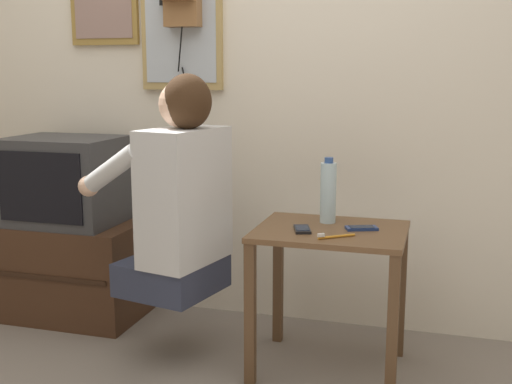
{
  "coord_description": "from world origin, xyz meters",
  "views": [
    {
      "loc": [
        0.86,
        -1.82,
        1.21
      ],
      "look_at": [
        0.15,
        0.59,
        0.74
      ],
      "focal_mm": 45.0,
      "sensor_mm": 36.0,
      "label": 1
    }
  ],
  "objects_px": {
    "cell_phone_spare": "(362,228)",
    "water_bottle": "(328,192)",
    "toothbrush": "(333,236)",
    "cell_phone_held": "(302,229)",
    "television": "(65,180)",
    "person": "(179,196)",
    "wall_mirror": "(181,16)"
  },
  "relations": [
    {
      "from": "person",
      "to": "water_bottle",
      "type": "relative_size",
      "value": 3.36
    },
    {
      "from": "television",
      "to": "cell_phone_spare",
      "type": "distance_m",
      "value": 1.49
    },
    {
      "from": "person",
      "to": "cell_phone_held",
      "type": "xyz_separation_m",
      "value": [
        0.52,
        0.01,
        -0.11
      ]
    },
    {
      "from": "cell_phone_held",
      "to": "cell_phone_spare",
      "type": "height_order",
      "value": "same"
    },
    {
      "from": "television",
      "to": "cell_phone_held",
      "type": "distance_m",
      "value": 1.28
    },
    {
      "from": "television",
      "to": "water_bottle",
      "type": "distance_m",
      "value": 1.32
    },
    {
      "from": "television",
      "to": "toothbrush",
      "type": "height_order",
      "value": "television"
    },
    {
      "from": "toothbrush",
      "to": "person",
      "type": "bearing_deg",
      "value": 47.3
    },
    {
      "from": "wall_mirror",
      "to": "cell_phone_held",
      "type": "relative_size",
      "value": 5.12
    },
    {
      "from": "person",
      "to": "television",
      "type": "relative_size",
      "value": 1.72
    },
    {
      "from": "cell_phone_spare",
      "to": "television",
      "type": "bearing_deg",
      "value": -119.23
    },
    {
      "from": "toothbrush",
      "to": "cell_phone_held",
      "type": "bearing_deg",
      "value": 22.9
    },
    {
      "from": "cell_phone_held",
      "to": "toothbrush",
      "type": "xyz_separation_m",
      "value": [
        0.14,
        -0.08,
        0.0
      ]
    },
    {
      "from": "person",
      "to": "cell_phone_spare",
      "type": "xyz_separation_m",
      "value": [
        0.74,
        0.1,
        -0.11
      ]
    },
    {
      "from": "cell_phone_held",
      "to": "toothbrush",
      "type": "relative_size",
      "value": 1.05
    },
    {
      "from": "television",
      "to": "wall_mirror",
      "type": "xyz_separation_m",
      "value": [
        0.52,
        0.26,
        0.78
      ]
    },
    {
      "from": "television",
      "to": "cell_phone_spare",
      "type": "height_order",
      "value": "television"
    },
    {
      "from": "cell_phone_spare",
      "to": "water_bottle",
      "type": "xyz_separation_m",
      "value": [
        -0.15,
        0.08,
        0.12
      ]
    },
    {
      "from": "cell_phone_held",
      "to": "water_bottle",
      "type": "xyz_separation_m",
      "value": [
        0.07,
        0.17,
        0.12
      ]
    },
    {
      "from": "wall_mirror",
      "to": "cell_phone_spare",
      "type": "distance_m",
      "value": 1.37
    },
    {
      "from": "person",
      "to": "toothbrush",
      "type": "bearing_deg",
      "value": -83.19
    },
    {
      "from": "cell_phone_held",
      "to": "water_bottle",
      "type": "height_order",
      "value": "water_bottle"
    },
    {
      "from": "cell_phone_spare",
      "to": "person",
      "type": "bearing_deg",
      "value": -103.78
    },
    {
      "from": "toothbrush",
      "to": "wall_mirror",
      "type": "bearing_deg",
      "value": 17.05
    },
    {
      "from": "wall_mirror",
      "to": "cell_phone_spare",
      "type": "height_order",
      "value": "wall_mirror"
    },
    {
      "from": "television",
      "to": "wall_mirror",
      "type": "distance_m",
      "value": 0.98
    },
    {
      "from": "cell_phone_held",
      "to": "cell_phone_spare",
      "type": "distance_m",
      "value": 0.24
    },
    {
      "from": "water_bottle",
      "to": "toothbrush",
      "type": "relative_size",
      "value": 2.09
    },
    {
      "from": "person",
      "to": "cell_phone_held",
      "type": "distance_m",
      "value": 0.53
    },
    {
      "from": "cell_phone_held",
      "to": "toothbrush",
      "type": "bearing_deg",
      "value": -48.15
    },
    {
      "from": "water_bottle",
      "to": "cell_phone_spare",
      "type": "bearing_deg",
      "value": -29.11
    },
    {
      "from": "wall_mirror",
      "to": "cell_phone_spare",
      "type": "bearing_deg",
      "value": -25.98
    }
  ]
}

